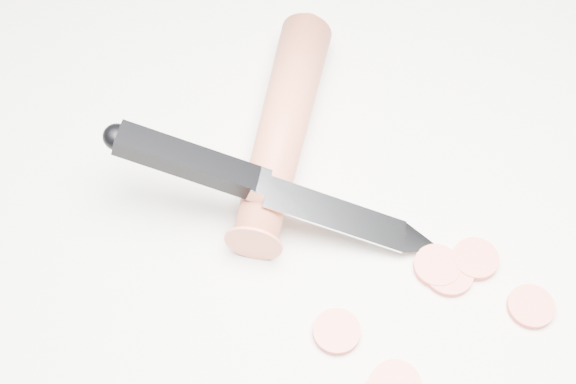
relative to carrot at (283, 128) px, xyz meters
name	(u,v)px	position (x,y,z in m)	size (l,w,h in m)	color
ground	(367,233)	(0.02, -0.09, -0.02)	(2.40, 2.40, 0.00)	silver
carrot	(283,128)	(0.00, 0.00, 0.00)	(0.03, 0.03, 0.19)	#C85739
carrot_slice_2	(475,259)	(0.07, -0.15, -0.02)	(0.03, 0.03, 0.01)	#EE6B4F
carrot_slice_3	(531,307)	(0.09, -0.19, -0.02)	(0.03, 0.03, 0.01)	#EE6B4F
carrot_slice_4	(437,266)	(0.05, -0.14, -0.02)	(0.03, 0.03, 0.01)	#EE6B4F
carrot_slice_5	(337,332)	(-0.03, -0.15, -0.02)	(0.03, 0.03, 0.01)	#EE6B4F
carrot_slice_6	(449,274)	(0.05, -0.15, -0.02)	(0.03, 0.03, 0.01)	#EE6B4F
kitchen_knife	(279,189)	(-0.03, -0.06, 0.02)	(0.20, 0.16, 0.08)	silver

